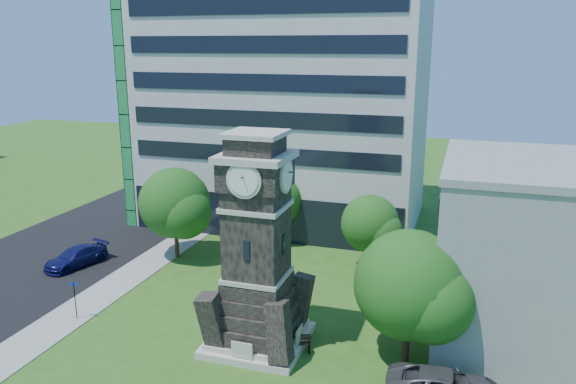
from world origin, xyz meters
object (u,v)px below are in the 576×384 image
(clock_tower, at_px, (257,257))
(park_bench, at_px, (296,342))
(car_street_north, at_px, (76,257))
(street_sign, at_px, (75,296))

(clock_tower, distance_m, park_bench, 5.32)
(car_street_north, distance_m, street_sign, 9.35)
(clock_tower, bearing_deg, park_bench, -2.29)
(clock_tower, bearing_deg, street_sign, -176.07)
(car_street_north, distance_m, park_bench, 20.86)
(park_bench, bearing_deg, car_street_north, 137.06)
(clock_tower, xyz_separation_m, car_street_north, (-17.52, 6.52, -4.55))
(park_bench, height_order, street_sign, street_sign)
(park_bench, distance_m, street_sign, 14.11)
(clock_tower, relative_size, street_sign, 4.87)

